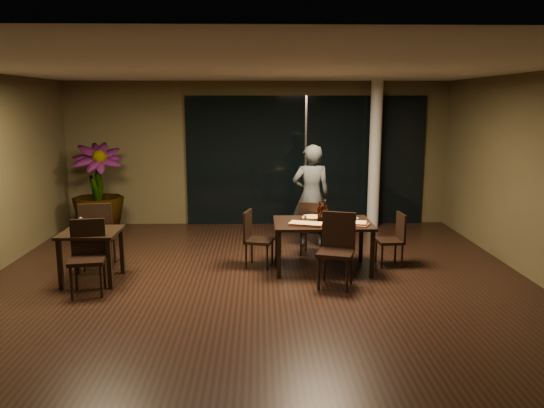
{
  "coord_description": "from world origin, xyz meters",
  "views": [
    {
      "loc": [
        0.02,
        -7.15,
        2.56
      ],
      "look_at": [
        0.22,
        0.72,
        1.05
      ],
      "focal_mm": 35.0,
      "sensor_mm": 36.0,
      "label": 1
    }
  ],
  "objects": [
    {
      "name": "chair_side_far",
      "position": [
        -2.48,
        0.88,
        0.59
      ],
      "size": [
        0.56,
        0.56,
        1.06
      ],
      "rotation": [
        0.0,
        0.0,
        3.29
      ],
      "color": "black",
      "rests_on": "ground"
    },
    {
      "name": "tumbler_left",
      "position": [
        0.72,
        0.86,
        0.79
      ],
      "size": [
        0.07,
        0.07,
        0.08
      ],
      "primitive_type": "cylinder",
      "color": "white",
      "rests_on": "main_table"
    },
    {
      "name": "chair_main_right",
      "position": [
        2.16,
        0.94,
        0.47
      ],
      "size": [
        0.42,
        0.42,
        0.85
      ],
      "rotation": [
        0.0,
        0.0,
        -1.49
      ],
      "color": "black",
      "rests_on": "ground"
    },
    {
      "name": "bottle_a",
      "position": [
        0.96,
        0.85,
        0.91
      ],
      "size": [
        0.07,
        0.07,
        0.31
      ],
      "primitive_type": null,
      "color": "black",
      "rests_on": "main_table"
    },
    {
      "name": "napkin_near",
      "position": [
        1.51,
        0.68,
        0.76
      ],
      "size": [
        0.2,
        0.15,
        0.01
      ],
      "primitive_type": "cube",
      "rotation": [
        0.0,
        0.0,
        0.34
      ],
      "color": "white",
      "rests_on": "main_table"
    },
    {
      "name": "chair_main_far",
      "position": [
        0.92,
        1.51,
        0.53
      ],
      "size": [
        0.55,
        0.55,
        0.94
      ],
      "rotation": [
        0.0,
        0.0,
        2.81
      ],
      "color": "black",
      "rests_on": "ground"
    },
    {
      "name": "bottle_c",
      "position": [
        1.03,
        0.88,
        0.91
      ],
      "size": [
        0.07,
        0.07,
        0.33
      ],
      "primitive_type": null,
      "color": "black",
      "rests_on": "main_table"
    },
    {
      "name": "chair_side_near",
      "position": [
        -2.32,
        -0.14,
        0.56
      ],
      "size": [
        0.53,
        0.53,
        1.0
      ],
      "rotation": [
        0.0,
        0.0,
        0.17
      ],
      "color": "black",
      "rests_on": "ground"
    },
    {
      "name": "oblong_pizza_right",
      "position": [
        1.38,
        0.65,
        0.77
      ],
      "size": [
        0.55,
        0.35,
        0.02
      ],
      "primitive_type": null,
      "rotation": [
        0.0,
        0.0,
        -0.25
      ],
      "color": "maroon",
      "rests_on": "pizza_board_right"
    },
    {
      "name": "wine_glass_a",
      "position": [
        -2.56,
        0.39,
        0.84
      ],
      "size": [
        0.08,
        0.08,
        0.18
      ],
      "primitive_type": null,
      "color": "white",
      "rests_on": "side_table"
    },
    {
      "name": "wine_glass_b",
      "position": [
        -2.26,
        0.26,
        0.84
      ],
      "size": [
        0.08,
        0.08,
        0.17
      ],
      "primitive_type": null,
      "color": "white",
      "rests_on": "side_table"
    },
    {
      "name": "main_table",
      "position": [
        1.0,
        0.8,
        0.68
      ],
      "size": [
        1.5,
        1.0,
        0.75
      ],
      "color": "black",
      "rests_on": "ground"
    },
    {
      "name": "diner",
      "position": [
        0.95,
        2.1,
        0.92
      ],
      "size": [
        0.65,
        0.45,
        1.84
      ],
      "primitive_type": "imported",
      "rotation": [
        0.0,
        0.0,
        3.2
      ],
      "color": "#323537",
      "rests_on": "ground"
    },
    {
      "name": "potted_plant",
      "position": [
        -3.17,
        3.26,
        0.89
      ],
      "size": [
        1.22,
        1.22,
        1.78
      ],
      "primitive_type": "imported",
      "rotation": [
        0.0,
        0.0,
        0.31
      ],
      "color": "#214617",
      "rests_on": "ground"
    },
    {
      "name": "ground",
      "position": [
        0.0,
        0.0,
        0.0
      ],
      "size": [
        8.0,
        8.0,
        0.0
      ],
      "primitive_type": "plane",
      "color": "black",
      "rests_on": "ground"
    },
    {
      "name": "chair_main_left",
      "position": [
        -0.06,
        0.95,
        0.5
      ],
      "size": [
        0.51,
        0.51,
        0.9
      ],
      "rotation": [
        0.0,
        0.0,
        1.32
      ],
      "color": "black",
      "rests_on": "ground"
    },
    {
      "name": "napkin_far",
      "position": [
        1.5,
        1.01,
        0.76
      ],
      "size": [
        0.2,
        0.13,
        0.01
      ],
      "primitive_type": "cube",
      "rotation": [
        0.0,
        0.0,
        -0.2
      ],
      "color": "white",
      "rests_on": "main_table"
    },
    {
      "name": "chair_main_near",
      "position": [
        1.12,
        0.06,
        0.58
      ],
      "size": [
        0.61,
        0.61,
        1.04
      ],
      "rotation": [
        0.0,
        0.0,
        -0.32
      ],
      "color": "black",
      "rests_on": "ground"
    },
    {
      "name": "oblong_pizza_left",
      "position": [
        0.73,
        0.59,
        0.77
      ],
      "size": [
        0.52,
        0.36,
        0.02
      ],
      "primitive_type": null,
      "rotation": [
        0.0,
        0.0,
        -0.32
      ],
      "color": "maroon",
      "rests_on": "pizza_board_left"
    },
    {
      "name": "pizza_board_left",
      "position": [
        0.73,
        0.59,
        0.76
      ],
      "size": [
        0.54,
        0.37,
        0.01
      ],
      "primitive_type": "cube",
      "rotation": [
        0.0,
        0.0,
        -0.28
      ],
      "color": "#3F2514",
      "rests_on": "main_table"
    },
    {
      "name": "wall_back",
      "position": [
        0.0,
        4.05,
        1.5
      ],
      "size": [
        8.0,
        0.1,
        3.0
      ],
      "primitive_type": "cube",
      "color": "#433C24",
      "rests_on": "ground"
    },
    {
      "name": "bottle_b",
      "position": [
        1.06,
        0.83,
        0.88
      ],
      "size": [
        0.06,
        0.06,
        0.26
      ],
      "primitive_type": null,
      "color": "black",
      "rests_on": "main_table"
    },
    {
      "name": "column",
      "position": [
        2.4,
        3.65,
        1.5
      ],
      "size": [
        0.24,
        0.24,
        3.0
      ],
      "primitive_type": "cylinder",
      "color": "silver",
      "rests_on": "ground"
    },
    {
      "name": "ceiling",
      "position": [
        0.0,
        0.0,
        3.02
      ],
      "size": [
        8.0,
        8.0,
        0.04
      ],
      "primitive_type": "cube",
      "color": "silver",
      "rests_on": "wall_back"
    },
    {
      "name": "wall_front",
      "position": [
        0.0,
        -4.05,
        1.5
      ],
      "size": [
        8.0,
        0.1,
        3.0
      ],
      "primitive_type": "cube",
      "color": "#433C24",
      "rests_on": "ground"
    },
    {
      "name": "side_napkin",
      "position": [
        -2.37,
        0.06,
        0.76
      ],
      "size": [
        0.21,
        0.16,
        0.01
      ],
      "primitive_type": "cube",
      "rotation": [
        0.0,
        0.0,
        0.32
      ],
      "color": "white",
      "rests_on": "side_table"
    },
    {
      "name": "tumbler_right",
      "position": [
        1.26,
        0.89,
        0.8
      ],
      "size": [
        0.08,
        0.08,
        0.09
      ],
      "primitive_type": "cylinder",
      "color": "white",
      "rests_on": "main_table"
    },
    {
      "name": "window_panel",
      "position": [
        1.0,
        3.96,
        1.35
      ],
      "size": [
        5.0,
        0.06,
        2.7
      ],
      "primitive_type": "cube",
      "color": "black",
      "rests_on": "ground"
    },
    {
      "name": "side_table",
      "position": [
        -2.4,
        0.3,
        0.62
      ],
      "size": [
        0.8,
        0.8,
        0.75
      ],
      "color": "black",
      "rests_on": "ground"
    },
    {
      "name": "pizza_board_right",
      "position": [
        1.38,
        0.65,
        0.76
      ],
      "size": [
        0.68,
        0.54,
        0.01
      ],
      "primitive_type": "cube",
      "rotation": [
        0.0,
        0.0,
        -0.45
      ],
      "color": "#432515",
      "rests_on": "main_table"
    },
    {
      "name": "round_pizza",
      "position": [
        0.87,
        1.12,
        0.76
      ],
      "size": [
        0.32,
        0.32,
        0.01
      ],
      "primitive_type": "cylinder",
      "color": "red",
      "rests_on": "main_table"
    }
  ]
}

